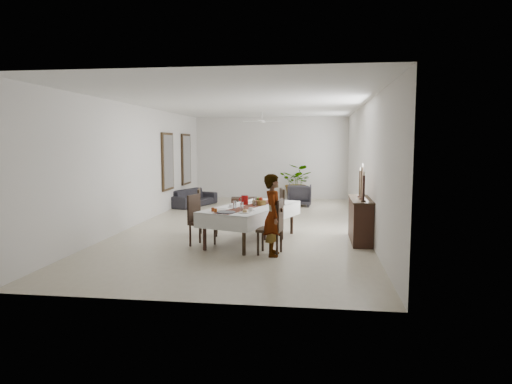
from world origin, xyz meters
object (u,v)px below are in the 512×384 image
Objects in this scene: red_pitcher at (245,200)px; sideboard_body at (360,221)px; dining_table_top at (252,208)px; sofa at (193,198)px; woman at (273,215)px.

red_pitcher is 0.13× the size of sideboard_body.
dining_table_top is 6.18m from sofa.
dining_table_top is 12.00× the size of red_pitcher.
woman is 2.40m from sideboard_body.
woman reaches higher than sideboard_body.
sideboard_body is (1.81, 1.54, -0.33)m from woman.
dining_table_top is 0.34m from red_pitcher.
woman is at bearing -139.53° from sideboard_body.
sofa is (-2.85, 5.46, -0.47)m from dining_table_top.
sideboard_body is at bearing -114.73° from sofa.
red_pitcher is at bearing -133.51° from sofa.
woman reaches higher than red_pitcher.
dining_table_top is 1.35m from woman.
sofa is (-3.45, 6.67, -0.51)m from woman.
dining_table_top is at bearing 22.30° from woman.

